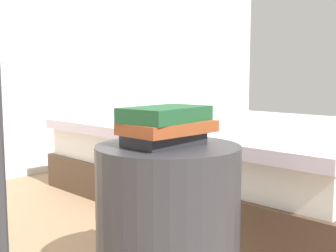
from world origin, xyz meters
TOP-DOWN VIEW (x-y plane):
  - bed at (1.22, 0.60)m, footprint 1.57×2.03m
  - side_table at (0.00, 0.00)m, footprint 0.48×0.48m
  - book_charcoal at (-0.01, 0.01)m, footprint 0.25×0.18m
  - book_rust at (-0.01, -0.01)m, footprint 0.30×0.19m
  - book_forest at (-0.01, 0.00)m, footprint 0.30×0.21m

SIDE VIEW (x-z plane):
  - bed at x=1.22m, z-range -0.08..0.54m
  - side_table at x=0.00m, z-range 0.00..0.52m
  - book_charcoal at x=-0.01m, z-range 0.52..0.56m
  - book_rust at x=-0.01m, z-range 0.56..0.60m
  - book_forest at x=-0.01m, z-range 0.60..0.65m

